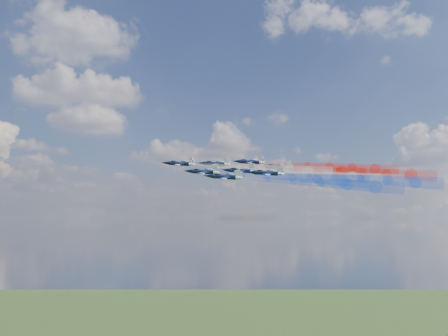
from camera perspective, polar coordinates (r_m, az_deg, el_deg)
name	(u,v)px	position (r m, az deg, el deg)	size (l,w,h in m)	color
jet_lead	(179,164)	(189.22, -5.01, 0.49)	(10.66, 13.32, 3.55)	black
trail_lead	(262,168)	(182.16, 4.20, -0.04)	(4.44, 49.59, 4.44)	silver
jet_inner_left	(203,172)	(177.18, -2.36, -0.44)	(10.66, 13.32, 3.55)	black
trail_inner_left	(292,177)	(171.73, 7.55, -1.03)	(4.44, 49.59, 4.44)	blue
jet_inner_right	(215,164)	(195.28, -1.00, 0.47)	(10.66, 13.32, 3.55)	black
trail_inner_right	(296,168)	(190.28, 7.99, -0.05)	(4.44, 49.59, 4.44)	red
jet_outer_left	(224,177)	(166.17, 0.05, -1.00)	(10.66, 13.32, 3.55)	black
trail_outer_left	(320,183)	(162.20, 10.67, -1.64)	(4.44, 49.59, 4.44)	blue
jet_center_third	(240,171)	(182.57, 1.80, -0.31)	(10.66, 13.32, 3.55)	black
trail_center_third	(328,176)	(179.26, 11.46, -0.87)	(4.44, 49.59, 4.44)	silver
jet_outer_right	(250,162)	(199.76, 2.87, 0.67)	(10.66, 13.32, 3.55)	black
trail_outer_right	(330,166)	(196.76, 11.69, 0.18)	(4.44, 49.59, 4.44)	red
jet_rear_left	(267,173)	(172.12, 4.77, -0.57)	(10.66, 13.32, 3.55)	black
trail_rear_left	(361,179)	(170.56, 15.02, -1.16)	(4.44, 49.59, 4.44)	blue
jet_rear_right	(277,167)	(190.36, 5.90, 0.10)	(10.66, 13.32, 3.55)	black
trail_rear_right	(362,172)	(189.12, 15.15, -0.43)	(4.44, 49.59, 4.44)	red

